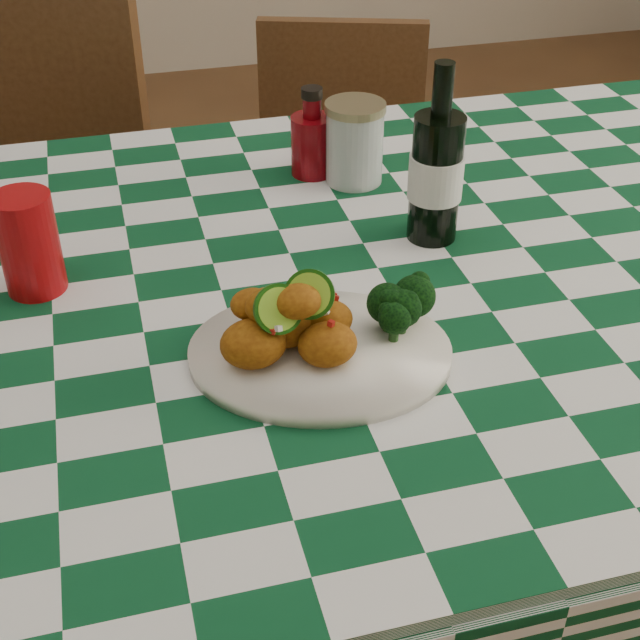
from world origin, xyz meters
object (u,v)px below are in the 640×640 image
object	(u,v)px
fried_chicken_pile	(297,319)
wooden_chair_right	(337,225)
red_tumbler	(29,244)
ketchup_bottle	(312,132)
dining_table	(304,495)
wooden_chair_left	(22,259)
plate	(320,354)
beer_bottle	(438,155)
mason_jar	(355,143)

from	to	relation	value
fried_chicken_pile	wooden_chair_right	distance (m)	1.08
red_tumbler	ketchup_bottle	xyz separation A→B (m)	(0.41, 0.23, 0.00)
red_tumbler	wooden_chair_right	xyz separation A→B (m)	(0.59, 0.71, -0.44)
dining_table	wooden_chair_left	world-z (taller)	wooden_chair_left
dining_table	ketchup_bottle	world-z (taller)	ketchup_bottle
plate	wooden_chair_left	size ratio (longest dim) A/B	0.31
plate	wooden_chair_left	world-z (taller)	wooden_chair_left
wooden_chair_left	wooden_chair_right	world-z (taller)	wooden_chair_left
fried_chicken_pile	wooden_chair_left	distance (m)	0.99
fried_chicken_pile	beer_bottle	world-z (taller)	beer_bottle
plate	fried_chicken_pile	distance (m)	0.06
red_tumbler	wooden_chair_right	distance (m)	1.02
mason_jar	wooden_chair_right	size ratio (longest dim) A/B	0.15
plate	fried_chicken_pile	xyz separation A→B (m)	(-0.03, 0.00, 0.05)
ketchup_bottle	beer_bottle	world-z (taller)	beer_bottle
wooden_chair_left	fried_chicken_pile	bearing A→B (deg)	-43.26
dining_table	wooden_chair_right	distance (m)	0.81
fried_chicken_pile	wooden_chair_left	xyz separation A→B (m)	(-0.36, 0.85, -0.37)
plate	fried_chicken_pile	size ratio (longest dim) A/B	2.16
dining_table	plate	distance (m)	0.44
mason_jar	dining_table	bearing A→B (deg)	-120.00
wooden_chair_left	wooden_chair_right	distance (m)	0.68
fried_chicken_pile	mason_jar	world-z (taller)	mason_jar
dining_table	beer_bottle	xyz separation A→B (m)	(0.20, 0.06, 0.51)
beer_bottle	dining_table	bearing A→B (deg)	-163.26
red_tumbler	ketchup_bottle	size ratio (longest dim) A/B	0.94
ketchup_bottle	fried_chicken_pile	bearing A→B (deg)	-106.36
mason_jar	wooden_chair_left	distance (m)	0.79
ketchup_bottle	beer_bottle	size ratio (longest dim) A/B	0.56
fried_chicken_pile	plate	bearing A→B (deg)	0.00
red_tumbler	beer_bottle	world-z (taller)	beer_bottle
dining_table	mason_jar	world-z (taller)	mason_jar
red_tumbler	wooden_chair_left	xyz separation A→B (m)	(-0.08, 0.62, -0.37)
fried_chicken_pile	beer_bottle	xyz separation A→B (m)	(0.24, 0.23, 0.06)
ketchup_bottle	beer_bottle	distance (m)	0.26
red_tumbler	mason_jar	bearing A→B (deg)	21.61
plate	wooden_chair_right	distance (m)	1.05
fried_chicken_pile	mason_jar	bearing A→B (deg)	65.61
dining_table	beer_bottle	world-z (taller)	beer_bottle
dining_table	fried_chicken_pile	size ratio (longest dim) A/B	12.24
mason_jar	wooden_chair_left	world-z (taller)	wooden_chair_left
fried_chicken_pile	wooden_chair_right	size ratio (longest dim) A/B	0.17
wooden_chair_left	dining_table	bearing A→B (deg)	-35.43
beer_bottle	wooden_chair_left	world-z (taller)	beer_bottle
fried_chicken_pile	wooden_chair_right	xyz separation A→B (m)	(0.31, 0.94, -0.44)
red_tumbler	plate	bearing A→B (deg)	-37.39
red_tumbler	mason_jar	world-z (taller)	red_tumbler
dining_table	wooden_chair_right	world-z (taller)	wooden_chair_right
wooden_chair_right	mason_jar	bearing A→B (deg)	-84.99
wooden_chair_left	red_tumbler	bearing A→B (deg)	-58.62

